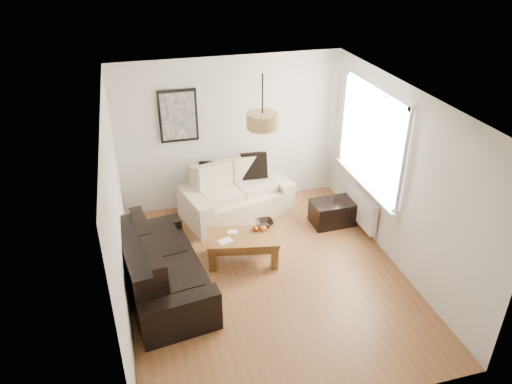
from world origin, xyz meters
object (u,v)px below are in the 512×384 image
object	(u,v)px
sofa_leather	(162,265)
loveseat_cream	(236,191)
ottoman	(333,212)
coffee_table	(243,248)

from	to	relation	value
sofa_leather	loveseat_cream	bearing A→B (deg)	-47.54
loveseat_cream	ottoman	size ratio (longest dim) A/B	2.49
sofa_leather	coffee_table	world-z (taller)	sofa_leather
sofa_leather	ottoman	bearing A→B (deg)	-79.12
loveseat_cream	ottoman	distance (m)	1.66
loveseat_cream	ottoman	bearing A→B (deg)	-40.82
loveseat_cream	ottoman	world-z (taller)	loveseat_cream
loveseat_cream	coffee_table	xyz separation A→B (m)	(-0.21, -1.32, -0.23)
loveseat_cream	coffee_table	distance (m)	1.35
loveseat_cream	sofa_leather	xyz separation A→B (m)	(-1.40, -1.70, -0.01)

